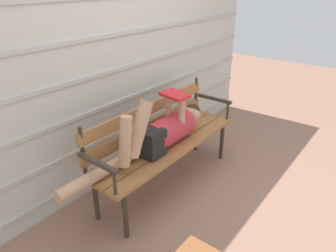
% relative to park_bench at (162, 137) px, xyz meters
% --- Properties ---
extents(ground_plane, '(12.00, 12.00, 0.00)m').
position_rel_park_bench_xyz_m(ground_plane, '(-0.00, -0.19, -0.52)').
color(ground_plane, '#936B56').
extents(house_siding, '(4.64, 0.08, 2.26)m').
position_rel_park_bench_xyz_m(house_siding, '(-0.00, 0.50, 0.61)').
color(house_siding, beige).
rests_on(house_siding, ground).
extents(park_bench, '(1.77, 0.47, 0.89)m').
position_rel_park_bench_xyz_m(park_bench, '(0.00, 0.00, 0.00)').
color(park_bench, '#9E6638').
rests_on(park_bench, ground).
extents(reclining_person, '(1.68, 0.27, 0.57)m').
position_rel_park_bench_xyz_m(reclining_person, '(-0.11, -0.07, 0.12)').
color(reclining_person, '#B72D38').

